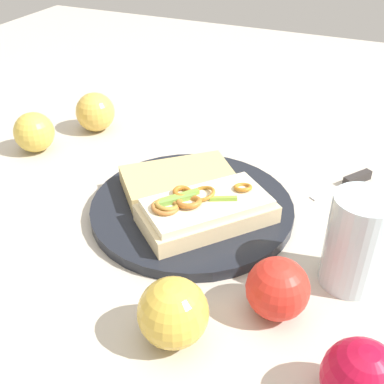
# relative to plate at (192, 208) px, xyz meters

# --- Properties ---
(ground_plane) EXTENTS (2.00, 2.00, 0.00)m
(ground_plane) POSITION_rel_plate_xyz_m (0.00, 0.00, -0.01)
(ground_plane) COLOR #BDB4A4
(ground_plane) RESTS_ON ground
(plate) EXTENTS (0.30, 0.30, 0.02)m
(plate) POSITION_rel_plate_xyz_m (0.00, 0.00, 0.00)
(plate) COLOR black
(plate) RESTS_ON ground_plane
(sandwich) EXTENTS (0.19, 0.20, 0.05)m
(sandwich) POSITION_rel_plate_xyz_m (0.03, -0.03, 0.03)
(sandwich) COLOR beige
(sandwich) RESTS_ON plate
(bread_slice_side) EXTENTS (0.19, 0.18, 0.03)m
(bread_slice_side) POSITION_rel_plate_xyz_m (-0.04, 0.03, 0.02)
(bread_slice_side) COLOR tan
(bread_slice_side) RESTS_ON plate
(apple_0) EXTENTS (0.09, 0.09, 0.07)m
(apple_0) POSITION_rel_plate_xyz_m (-0.28, 0.17, 0.03)
(apple_0) COLOR gold
(apple_0) RESTS_ON ground_plane
(apple_1) EXTENTS (0.09, 0.09, 0.07)m
(apple_1) POSITION_rel_plate_xyz_m (-0.33, 0.06, 0.03)
(apple_1) COLOR gold
(apple_1) RESTS_ON ground_plane
(apple_2) EXTENTS (0.08, 0.08, 0.08)m
(apple_2) POSITION_rel_plate_xyz_m (0.07, -0.22, 0.03)
(apple_2) COLOR gold
(apple_2) RESTS_ON ground_plane
(apple_3) EXTENTS (0.08, 0.08, 0.07)m
(apple_3) POSITION_rel_plate_xyz_m (0.26, -0.22, 0.03)
(apple_3) COLOR #B70D2C
(apple_3) RESTS_ON ground_plane
(apple_4) EXTENTS (0.10, 0.10, 0.07)m
(apple_4) POSITION_rel_plate_xyz_m (0.16, -0.14, 0.03)
(apple_4) COLOR red
(apple_4) RESTS_ON ground_plane
(drinking_glass) EXTENTS (0.07, 0.07, 0.12)m
(drinking_glass) POSITION_rel_plate_xyz_m (0.23, -0.05, 0.05)
(drinking_glass) COLOR silver
(drinking_glass) RESTS_ON ground_plane
(knife) EXTENTS (0.08, 0.11, 0.02)m
(knife) POSITION_rel_plate_xyz_m (0.20, 0.17, -0.00)
(knife) COLOR silver
(knife) RESTS_ON ground_plane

